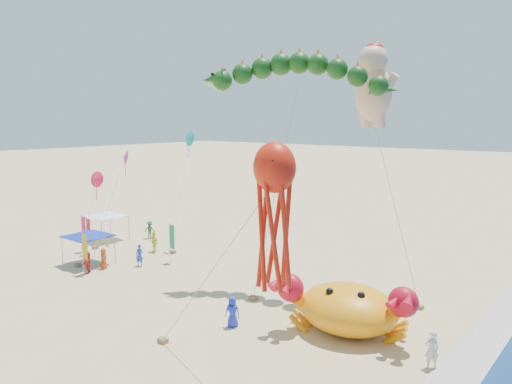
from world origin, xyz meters
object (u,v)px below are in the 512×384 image
(canopy_white, at_px, (106,214))
(dragon_kite, at_px, (295,79))
(crab_inflatable, at_px, (347,307))
(canopy_blue, at_px, (88,233))
(cherub_kite, at_px, (373,83))
(octopus_kite, at_px, (274,205))

(canopy_white, bearing_deg, dragon_kite, 0.23)
(crab_inflatable, height_order, canopy_blue, crab_inflatable)
(cherub_kite, height_order, octopus_kite, cherub_kite)
(canopy_blue, bearing_deg, cherub_kite, 25.87)
(cherub_kite, relative_size, canopy_white, 4.58)
(crab_inflatable, height_order, canopy_white, crab_inflatable)
(crab_inflatable, xyz_separation_m, dragon_kite, (-6.35, 4.30, 12.26))
(crab_inflatable, distance_m, canopy_blue, 21.73)
(crab_inflatable, distance_m, dragon_kite, 14.46)
(cherub_kite, relative_size, octopus_kite, 1.55)
(cherub_kite, bearing_deg, crab_inflatable, -71.12)
(crab_inflatable, relative_size, canopy_blue, 2.16)
(canopy_white, bearing_deg, cherub_kite, 8.56)
(canopy_white, bearing_deg, canopy_blue, -44.45)
(octopus_kite, relative_size, canopy_blue, 3.08)
(canopy_blue, bearing_deg, dragon_kite, 20.01)
(canopy_blue, distance_m, canopy_white, 7.85)
(dragon_kite, distance_m, cherub_kite, 5.14)
(crab_inflatable, bearing_deg, canopy_blue, -176.62)
(dragon_kite, xyz_separation_m, canopy_blue, (-15.32, -5.58, -11.22))
(dragon_kite, bearing_deg, cherub_kite, 44.80)
(dragon_kite, xyz_separation_m, cherub_kite, (3.64, 3.62, -0.19))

